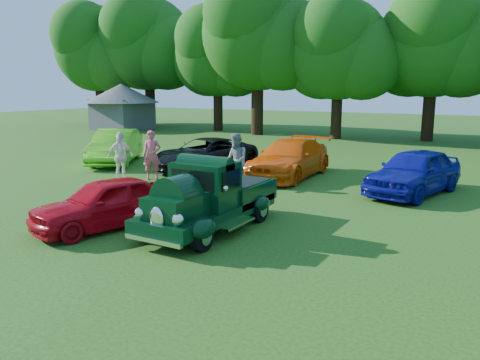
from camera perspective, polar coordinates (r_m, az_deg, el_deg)
The scene contains 12 objects.
ground at distance 12.02m, azimuth -8.43°, elevation -5.96°, with size 120.00×120.00×0.00m, color #1D4810.
hero_pickup at distance 11.76m, azimuth -3.65°, elevation -2.43°, with size 2.07×4.45×1.74m.
red_convertible at distance 12.38m, azimuth -16.00°, elevation -2.69°, with size 1.52×3.78×1.29m, color #BA0714.
back_car_lime at distance 22.96m, azimuth -14.91°, elevation 3.97°, with size 1.69×4.84×1.59m, color #51CF1B.
back_car_black at distance 20.38m, azimuth -4.28°, elevation 3.14°, with size 2.29×4.97×1.38m, color black.
back_car_orange at distance 18.85m, azimuth 6.05°, elevation 2.63°, with size 2.08×5.13×1.49m, color #EC5908.
back_car_blue at distance 16.71m, azimuth 20.45°, elevation 0.97°, with size 1.80×4.49×1.53m, color #0B0F83.
spectator_pink at distance 18.46m, azimuth -10.68°, elevation 2.99°, with size 0.70×0.46×1.91m, color #BD4D5D.
spectator_grey at distance 16.83m, azimuth -0.49°, elevation 2.43°, with size 0.94×0.73×1.93m, color gray.
spectator_white at distance 18.51m, azimuth -14.39°, elevation 2.79°, with size 1.10×0.46×1.87m, color white.
gazebo at distance 41.86m, azimuth -14.20°, elevation 9.26°, with size 6.40×6.40×3.90m.
tree_line at distance 35.22m, azimuth 10.67°, elevation 16.09°, with size 62.52×10.90×11.77m.
Camera 1 is at (7.25, -8.92, 3.50)m, focal length 35.00 mm.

